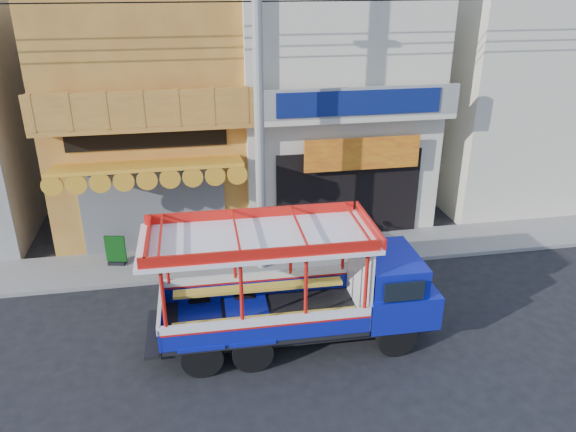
# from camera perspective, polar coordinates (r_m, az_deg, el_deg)

# --- Properties ---
(ground) EXTENTS (90.00, 90.00, 0.00)m
(ground) POSITION_cam_1_polar(r_m,az_deg,el_deg) (13.80, 3.51, -11.69)
(ground) COLOR black
(ground) RESTS_ON ground
(sidewalk) EXTENTS (30.00, 2.00, 0.12)m
(sidewalk) POSITION_cam_1_polar(r_m,az_deg,el_deg) (17.10, 0.38, -3.89)
(sidewalk) COLOR slate
(sidewalk) RESTS_ON ground
(shophouse_left) EXTENTS (6.00, 7.50, 8.24)m
(shophouse_left) POSITION_cam_1_polar(r_m,az_deg,el_deg) (19.29, -13.86, 11.44)
(shophouse_left) COLOR #AC6726
(shophouse_left) RESTS_ON ground
(shophouse_right) EXTENTS (6.00, 6.75, 8.24)m
(shophouse_right) POSITION_cam_1_polar(r_m,az_deg,el_deg) (19.85, 4.06, 12.38)
(shophouse_right) COLOR beige
(shophouse_right) RESTS_ON ground
(party_pilaster) EXTENTS (0.35, 0.30, 8.00)m
(party_pilaster) POSITION_cam_1_polar(r_m,az_deg,el_deg) (16.34, -3.64, 9.55)
(party_pilaster) COLOR beige
(party_pilaster) RESTS_ON ground
(filler_building_right) EXTENTS (6.00, 6.00, 7.60)m
(filler_building_right) POSITION_cam_1_polar(r_m,az_deg,el_deg) (22.68, 21.80, 11.42)
(filler_building_right) COLOR beige
(filler_building_right) RESTS_ON ground
(utility_pole) EXTENTS (28.00, 0.26, 9.00)m
(utility_pole) POSITION_cam_1_polar(r_m,az_deg,el_deg) (14.63, -2.40, 12.05)
(utility_pole) COLOR gray
(utility_pole) RESTS_ON ground
(songthaew_truck) EXTENTS (6.48, 2.26, 3.01)m
(songthaew_truck) POSITION_cam_1_polar(r_m,az_deg,el_deg) (12.77, 2.67, -7.08)
(songthaew_truck) COLOR black
(songthaew_truck) RESTS_ON ground
(green_sign) EXTENTS (0.58, 0.36, 0.89)m
(green_sign) POSITION_cam_1_polar(r_m,az_deg,el_deg) (17.01, -17.08, -3.54)
(green_sign) COLOR black
(green_sign) RESTS_ON sidewalk
(potted_plant_a) EXTENTS (0.96, 1.00, 0.86)m
(potted_plant_a) POSITION_cam_1_polar(r_m,az_deg,el_deg) (17.49, 6.06, -1.59)
(potted_plant_a) COLOR #245518
(potted_plant_a) RESTS_ON sidewalk
(potted_plant_b) EXTENTS (0.75, 0.72, 1.06)m
(potted_plant_b) POSITION_cam_1_polar(r_m,az_deg,el_deg) (17.57, 5.99, -1.09)
(potted_plant_b) COLOR #245518
(potted_plant_b) RESTS_ON sidewalk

